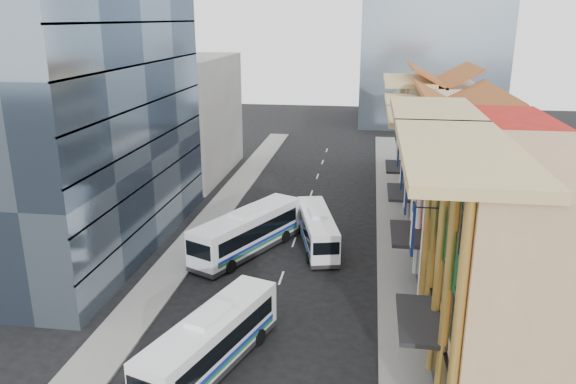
% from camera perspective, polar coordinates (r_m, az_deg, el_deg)
% --- Properties ---
extents(sidewalk_right, '(3.00, 90.00, 0.15)m').
position_cam_1_polar(sidewalk_right, '(47.72, 10.83, -5.49)').
color(sidewalk_right, slate).
rests_on(sidewalk_right, ground).
extents(sidewalk_left, '(3.00, 90.00, 0.15)m').
position_cam_1_polar(sidewalk_left, '(49.80, -9.15, -4.41)').
color(sidewalk_left, slate).
rests_on(sidewalk_left, ground).
extents(shophouse_tan, '(8.00, 14.00, 12.00)m').
position_cam_1_polar(shophouse_tan, '(30.78, 22.97, -7.75)').
color(shophouse_tan, tan).
rests_on(shophouse_tan, ground).
extents(shophouse_red, '(8.00, 10.00, 12.00)m').
position_cam_1_polar(shophouse_red, '(41.71, 19.09, -0.85)').
color(shophouse_red, '#AA1A13').
rests_on(shophouse_red, ground).
extents(shophouse_cream_near, '(8.00, 9.00, 10.00)m').
position_cam_1_polar(shophouse_cream_near, '(50.96, 17.15, 1.37)').
color(shophouse_cream_near, beige).
rests_on(shophouse_cream_near, ground).
extents(shophouse_cream_mid, '(8.00, 9.00, 10.00)m').
position_cam_1_polar(shophouse_cream_mid, '(59.60, 15.93, 3.72)').
color(shophouse_cream_mid, beige).
rests_on(shophouse_cream_mid, ground).
extents(shophouse_cream_far, '(8.00, 12.00, 11.00)m').
position_cam_1_polar(shophouse_cream_far, '(69.69, 14.93, 6.13)').
color(shophouse_cream_far, beige).
rests_on(shophouse_cream_far, ground).
extents(office_tower, '(12.00, 26.00, 30.00)m').
position_cam_1_polar(office_tower, '(47.12, -21.31, 12.13)').
color(office_tower, '#374658').
rests_on(office_tower, ground).
extents(office_block_far, '(10.00, 18.00, 14.00)m').
position_cam_1_polar(office_block_far, '(68.62, -10.51, 7.53)').
color(office_block_far, gray).
rests_on(office_block_far, ground).
extents(bus_left_near, '(5.70, 10.86, 3.41)m').
position_cam_1_polar(bus_left_near, '(31.50, -7.82, -14.70)').
color(bus_left_near, white).
rests_on(bus_left_near, ground).
extents(bus_left_far, '(7.51, 11.66, 3.73)m').
position_cam_1_polar(bus_left_far, '(45.44, -4.13, -3.96)').
color(bus_left_far, silver).
rests_on(bus_left_far, ground).
extents(bus_right, '(4.54, 10.15, 3.17)m').
position_cam_1_polar(bus_right, '(46.65, 2.97, -3.74)').
color(bus_right, white).
rests_on(bus_right, ground).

